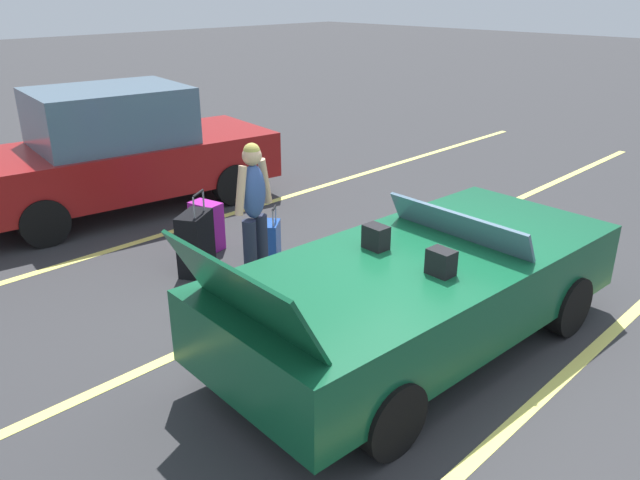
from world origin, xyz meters
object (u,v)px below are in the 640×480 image
parked_sedan_near (119,151)px  suitcase_large_black (195,243)px  traveler_person (254,208)px  duffel_bag (213,302)px  suitcase_small_carryon (271,242)px  convertible_car (433,283)px  suitcase_medium_bright (207,226)px

parked_sedan_near → suitcase_large_black: bearing=-93.3°
traveler_person → duffel_bag: bearing=-86.3°
suitcase_small_carryon → duffel_bag: suitcase_small_carryon is taller
convertible_car → duffel_bag: convertible_car is taller
convertible_car → duffel_bag: size_ratio=6.12×
convertible_car → suitcase_medium_bright: size_ratio=6.92×
parked_sedan_near → suitcase_small_carryon: bearing=-76.4°
suitcase_large_black → convertible_car: bearing=163.2°
duffel_bag → traveler_person: bearing=15.9°
convertible_car → duffel_bag: bearing=127.0°
suitcase_medium_bright → suitcase_small_carryon: suitcase_small_carryon is taller
suitcase_medium_bright → duffel_bag: (-1.03, -1.52, -0.15)m
traveler_person → parked_sedan_near: 3.51m
convertible_car → parked_sedan_near: size_ratio=0.91×
convertible_car → suitcase_large_black: (-0.72, 2.83, -0.22)m
convertible_car → traveler_person: size_ratio=2.60×
convertible_car → traveler_person: 2.13m
suitcase_large_black → parked_sedan_near: 2.82m
suitcase_large_black → suitcase_small_carryon: 0.92m
parked_sedan_near → duffel_bag: bearing=-97.5°
suitcase_large_black → traveler_person: (0.27, -0.78, 0.56)m
suitcase_small_carryon → parked_sedan_near: bearing=-33.4°
parked_sedan_near → traveler_person: bearing=-86.3°
convertible_car → suitcase_small_carryon: 2.49m
suitcase_large_black → duffel_bag: bearing=122.4°
duffel_bag → traveler_person: traveler_person is taller
suitcase_large_black → parked_sedan_near: (0.56, 2.71, 0.52)m
suitcase_small_carryon → traveler_person: size_ratio=0.43×
traveler_person → parked_sedan_near: (0.28, 3.49, -0.04)m
convertible_car → traveler_person: (-0.45, 2.05, 0.34)m
suitcase_medium_bright → duffel_bag: size_ratio=0.88×
convertible_car → suitcase_small_carryon: size_ratio=6.07×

